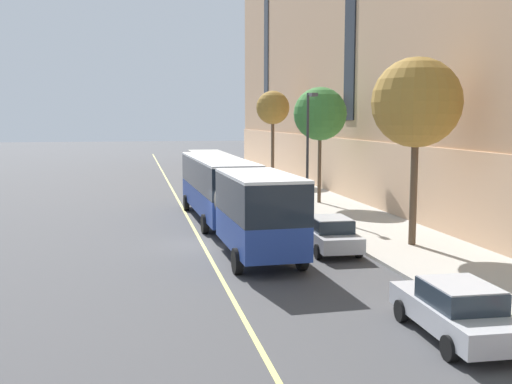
% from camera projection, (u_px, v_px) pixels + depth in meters
% --- Properties ---
extents(ground_plane, '(260.00, 260.00, 0.00)m').
position_uv_depth(ground_plane, '(209.00, 244.00, 28.13)').
color(ground_plane, '#424244').
extents(sidewalk, '(5.60, 160.00, 0.15)m').
position_uv_depth(sidewalk, '(368.00, 225.00, 32.85)').
color(sidewalk, '#ADA89E').
rests_on(sidewalk, ground).
extents(city_bus, '(3.42, 19.72, 3.64)m').
position_uv_depth(city_bus, '(229.00, 192.00, 30.94)').
color(city_bus, navy).
rests_on(city_bus, ground).
extents(parked_car_silver_0, '(2.13, 4.73, 1.56)m').
position_uv_depth(parked_car_silver_0, '(456.00, 310.00, 16.01)').
color(parked_car_silver_0, '#B7B7BC').
rests_on(parked_car_silver_0, ground).
extents(parked_car_darkgray_1, '(2.01, 4.71, 1.56)m').
position_uv_depth(parked_car_darkgray_1, '(236.00, 178.00, 51.51)').
color(parked_car_darkgray_1, '#4C4C51').
rests_on(parked_car_darkgray_1, ground).
extents(parked_car_darkgray_3, '(2.00, 4.53, 1.56)m').
position_uv_depth(parked_car_darkgray_3, '(278.00, 203.00, 36.25)').
color(parked_car_darkgray_3, '#4C4C51').
rests_on(parked_car_darkgray_3, ground).
extents(parked_car_silver_4, '(2.12, 4.68, 1.56)m').
position_uv_depth(parked_car_silver_4, '(329.00, 234.00, 26.55)').
color(parked_car_silver_4, '#B7B7BC').
rests_on(parked_car_silver_4, ground).
extents(parked_car_navy_5, '(2.14, 4.32, 1.56)m').
position_uv_depth(parked_car_navy_5, '(223.00, 171.00, 58.42)').
color(parked_car_navy_5, navy).
rests_on(parked_car_navy_5, ground).
extents(parked_car_green_6, '(2.07, 4.35, 1.56)m').
position_uv_depth(parked_car_green_6, '(248.00, 186.00, 45.16)').
color(parked_car_green_6, '#23603D').
rests_on(parked_car_green_6, ground).
extents(street_tree_mid_block, '(4.02, 4.02, 8.45)m').
position_uv_depth(street_tree_mid_block, '(416.00, 103.00, 26.62)').
color(street_tree_mid_block, brown).
rests_on(street_tree_mid_block, sidewalk).
extents(street_tree_far_uptown, '(3.59, 3.59, 7.84)m').
position_uv_depth(street_tree_far_uptown, '(320.00, 114.00, 40.34)').
color(street_tree_far_uptown, brown).
rests_on(street_tree_far_uptown, sidewalk).
extents(street_tree_far_downtown, '(3.01, 3.01, 8.21)m').
position_uv_depth(street_tree_far_downtown, '(273.00, 108.00, 53.94)').
color(street_tree_far_downtown, brown).
rests_on(street_tree_far_downtown, sidewalk).
extents(street_lamp, '(0.36, 1.48, 7.25)m').
position_uv_depth(street_lamp, '(309.00, 141.00, 35.86)').
color(street_lamp, '#2D2D30').
rests_on(street_lamp, sidewalk).
extents(lane_centerline, '(0.16, 140.00, 0.01)m').
position_uv_depth(lane_centerline, '(196.00, 233.00, 30.98)').
color(lane_centerline, '#E0D66B').
rests_on(lane_centerline, ground).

